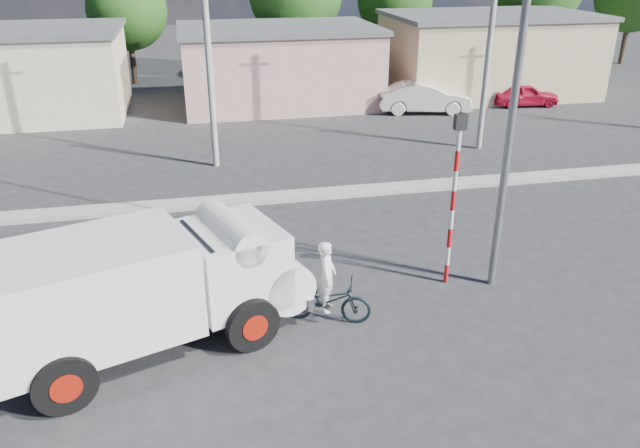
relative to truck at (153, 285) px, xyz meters
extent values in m
plane|color=#2C2B2E|center=(3.88, -0.20, -1.47)|extent=(120.00, 120.00, 0.00)
cube|color=#99968E|center=(3.88, 7.80, -1.39)|extent=(40.00, 0.80, 0.16)
cylinder|color=black|center=(-1.61, -1.76, -0.88)|extent=(1.23, 0.71, 1.18)
cylinder|color=#B61C0D|center=(-1.61, -1.76, -0.88)|extent=(0.68, 0.56, 0.58)
cylinder|color=black|center=(-2.35, 0.37, -0.88)|extent=(1.23, 0.71, 1.18)
cylinder|color=#B61C0D|center=(-2.35, 0.37, -0.88)|extent=(0.68, 0.56, 0.58)
cylinder|color=black|center=(1.94, -0.52, -0.88)|extent=(1.23, 0.71, 1.18)
cylinder|color=#B61C0D|center=(1.94, -0.52, -0.88)|extent=(0.68, 0.56, 0.58)
cylinder|color=black|center=(1.20, 1.61, -0.88)|extent=(1.23, 0.71, 1.18)
cylinder|color=#B61C0D|center=(1.20, 1.61, -0.88)|extent=(0.68, 0.56, 0.58)
cube|color=black|center=(-0.26, -0.09, -0.80)|extent=(5.12, 2.95, 0.19)
cube|color=white|center=(-1.17, -0.41, 0.19)|extent=(4.43, 3.51, 1.99)
cube|color=white|center=(1.67, 0.58, 0.03)|extent=(2.55, 2.72, 1.66)
cylinder|color=white|center=(2.53, 0.88, -0.45)|extent=(1.84, 2.47, 1.18)
cylinder|color=white|center=(1.67, 0.58, 0.78)|extent=(1.44, 2.33, 0.75)
cube|color=silver|center=(2.94, 1.03, -0.88)|extent=(0.90, 2.23, 0.30)
cube|color=black|center=(0.96, 0.33, 0.51)|extent=(0.68, 1.75, 0.75)
imported|color=black|center=(3.72, 0.19, -0.94)|extent=(2.13, 1.34, 1.06)
imported|color=white|center=(3.72, 0.19, -0.63)|extent=(0.59, 0.72, 1.69)
imported|color=beige|center=(12.80, 18.13, -0.70)|extent=(4.91, 2.56, 1.54)
imported|color=#B20F2C|center=(18.55, 18.42, -0.87)|extent=(3.66, 1.76, 1.21)
cylinder|color=red|center=(7.08, 1.30, -1.22)|extent=(0.11, 0.11, 0.50)
cylinder|color=white|center=(7.08, 1.30, -0.72)|extent=(0.11, 0.11, 0.50)
cylinder|color=red|center=(7.08, 1.30, -0.22)|extent=(0.11, 0.11, 0.50)
cylinder|color=white|center=(7.08, 1.30, 0.28)|extent=(0.11, 0.11, 0.50)
cylinder|color=red|center=(7.08, 1.30, 0.78)|extent=(0.11, 0.11, 0.50)
cylinder|color=white|center=(7.08, 1.30, 1.28)|extent=(0.11, 0.11, 0.50)
cylinder|color=red|center=(7.08, 1.30, 1.78)|extent=(0.11, 0.11, 0.50)
cylinder|color=white|center=(7.08, 1.30, 2.28)|extent=(0.11, 0.11, 0.50)
cube|color=black|center=(7.08, 1.30, 2.71)|extent=(0.28, 0.18, 0.36)
cylinder|color=slate|center=(8.18, 1.00, 3.03)|extent=(0.18, 0.18, 9.00)
cube|color=#CE948E|center=(5.88, 21.80, 0.43)|extent=(10.00, 7.00, 3.80)
cube|color=#59595B|center=(5.88, 21.80, 2.45)|extent=(10.30, 7.30, 0.24)
cube|color=tan|center=(17.88, 21.80, 0.63)|extent=(11.00, 7.00, 4.20)
cube|color=#59595B|center=(17.88, 21.80, 2.85)|extent=(11.30, 7.30, 0.24)
cylinder|color=#38281E|center=(-2.12, 28.80, 0.26)|extent=(0.36, 0.36, 3.47)
sphere|color=#336A1F|center=(-2.12, 28.80, 2.87)|extent=(4.71, 4.71, 4.71)
cylinder|color=#38281E|center=(7.88, 27.80, 0.63)|extent=(0.36, 0.36, 4.20)
cylinder|color=#38281E|center=(14.88, 29.80, 0.35)|extent=(0.36, 0.36, 3.64)
sphere|color=#336A1F|center=(14.88, 29.80, 3.08)|extent=(4.94, 4.94, 4.94)
cylinder|color=#38281E|center=(23.88, 27.80, 0.71)|extent=(0.36, 0.36, 4.37)
cylinder|color=#38281E|center=(31.88, 28.80, 0.43)|extent=(0.36, 0.36, 3.81)
cylinder|color=#99968E|center=(1.88, 11.80, 2.53)|extent=(0.24, 0.24, 8.00)
cylinder|color=#99968E|center=(12.88, 11.80, 2.53)|extent=(0.24, 0.24, 8.00)
camera|label=1|loc=(1.05, -11.67, 6.40)|focal=35.00mm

